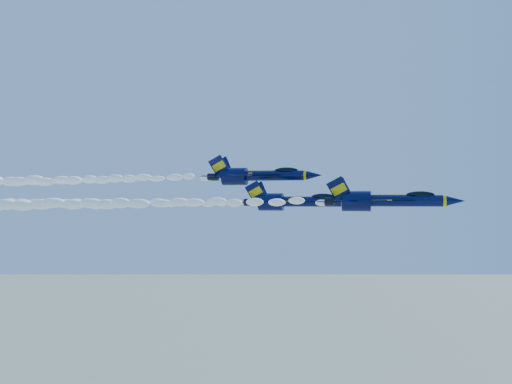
# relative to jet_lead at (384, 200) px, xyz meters

# --- Properties ---
(jet_lead) EXTENTS (17.30, 14.19, 6.43)m
(jet_lead) POSITION_rel_jet_lead_xyz_m (0.00, 0.00, 0.00)
(jet_lead) COLOR #070C35
(smoke_trail_jet_lead) EXTENTS (57.75, 2.20, 1.98)m
(smoke_trail_jet_lead) POSITION_rel_jet_lead_xyz_m (-36.27, -0.00, -0.47)
(smoke_trail_jet_lead) COLOR white
(jet_second) EXTENTS (17.52, 14.37, 6.51)m
(jet_second) POSITION_rel_jet_lead_xyz_m (-13.32, 8.85, -0.17)
(jet_second) COLOR #070C35
(smoke_trail_jet_second) EXTENTS (57.75, 2.23, 2.01)m
(smoke_trail_jet_second) POSITION_rel_jet_lead_xyz_m (-49.68, 8.85, -0.64)
(smoke_trail_jet_second) COLOR white
(jet_third) EXTENTS (19.43, 15.94, 7.22)m
(jet_third) POSITION_rel_jet_lead_xyz_m (-20.68, 15.16, 4.15)
(jet_third) COLOR #070C35
(smoke_trail_jet_third) EXTENTS (57.75, 2.48, 2.23)m
(smoke_trail_jet_third) POSITION_rel_jet_lead_xyz_m (-57.86, 15.16, 3.67)
(smoke_trail_jet_third) COLOR white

